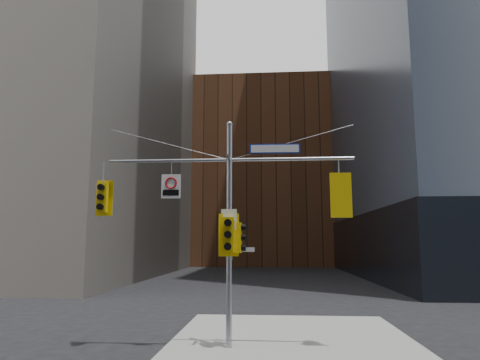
# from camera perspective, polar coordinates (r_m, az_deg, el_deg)

# --- Properties ---
(sidewalk_corner) EXTENTS (8.00, 8.00, 0.15)m
(sidewalk_corner) POSITION_cam_1_polar(r_m,az_deg,el_deg) (15.97, 6.88, -20.06)
(sidewalk_corner) COLOR gray
(sidewalk_corner) RESTS_ON ground
(brick_midrise) EXTENTS (26.00, 20.00, 28.00)m
(brick_midrise) POSITION_cam_1_polar(r_m,az_deg,el_deg) (70.45, 3.06, 0.36)
(brick_midrise) COLOR brown
(brick_midrise) RESTS_ON ground
(signal_assembly) EXTENTS (8.00, 0.80, 7.30)m
(signal_assembly) POSITION_cam_1_polar(r_m,az_deg,el_deg) (13.72, -1.44, -3.81)
(signal_assembly) COLOR #94979C
(signal_assembly) RESTS_ON ground
(traffic_light_west_arm) EXTENTS (0.57, 0.44, 1.19)m
(traffic_light_west_arm) POSITION_cam_1_polar(r_m,az_deg,el_deg) (14.78, -17.84, -2.24)
(traffic_light_west_arm) COLOR #E3BB0B
(traffic_light_west_arm) RESTS_ON ground
(traffic_light_east_arm) EXTENTS (0.67, 0.55, 1.41)m
(traffic_light_east_arm) POSITION_cam_1_polar(r_m,az_deg,el_deg) (13.86, 13.15, -2.05)
(traffic_light_east_arm) COLOR #E3BB0B
(traffic_light_east_arm) RESTS_ON ground
(traffic_light_pole_side) EXTENTS (0.38, 0.33, 0.95)m
(traffic_light_pole_side) POSITION_cam_1_polar(r_m,az_deg,el_deg) (13.66, -0.11, -7.70)
(traffic_light_pole_side) COLOR #E3BB0B
(traffic_light_pole_side) RESTS_ON ground
(traffic_light_pole_front) EXTENTS (0.64, 0.51, 1.34)m
(traffic_light_pole_front) POSITION_cam_1_polar(r_m,az_deg,el_deg) (13.42, -1.57, -7.30)
(traffic_light_pole_front) COLOR #E3BB0B
(traffic_light_pole_front) RESTS_ON ground
(street_sign_blade) EXTENTS (1.65, 0.08, 0.32)m
(street_sign_blade) POSITION_cam_1_polar(r_m,az_deg,el_deg) (13.95, 4.67, 4.18)
(street_sign_blade) COLOR navy
(street_sign_blade) RESTS_ON ground
(regulatory_sign_arm) EXTENTS (0.63, 0.07, 0.79)m
(regulatory_sign_arm) POSITION_cam_1_polar(r_m,az_deg,el_deg) (14.10, -9.18, -0.72)
(regulatory_sign_arm) COLOR silver
(regulatory_sign_arm) RESTS_ON ground
(regulatory_sign_pole) EXTENTS (0.50, 0.07, 0.66)m
(regulatory_sign_pole) POSITION_cam_1_polar(r_m,az_deg,el_deg) (13.58, -1.50, -5.36)
(regulatory_sign_pole) COLOR silver
(regulatory_sign_pole) RESTS_ON ground
(street_blade_ew) EXTENTS (0.71, 0.12, 0.14)m
(street_blade_ew) POSITION_cam_1_polar(r_m,az_deg,el_deg) (13.65, 0.45, -9.26)
(street_blade_ew) COLOR silver
(street_blade_ew) RESTS_ON ground
(street_blade_ns) EXTENTS (0.07, 0.72, 0.14)m
(street_blade_ns) POSITION_cam_1_polar(r_m,az_deg,el_deg) (14.14, -1.28, -10.44)
(street_blade_ns) COLOR #145926
(street_blade_ns) RESTS_ON ground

